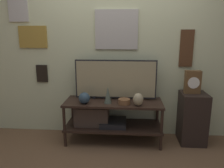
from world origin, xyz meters
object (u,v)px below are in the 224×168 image
vase_wide_bowl (124,101)px  mantel_clock (193,82)px  vase_slim_bronze (108,95)px  decorative_bust (145,93)px  vase_urn_stoneware (138,99)px  television (116,79)px  vase_round_glass (84,98)px

vase_wide_bowl → mantel_clock: bearing=10.3°
vase_slim_bronze → decorative_bust: 0.60m
vase_slim_bronze → vase_urn_stoneware: (0.40, -0.07, -0.03)m
vase_wide_bowl → decorative_bust: bearing=46.2°
mantel_clock → vase_urn_stoneware: bearing=-163.4°
television → mantel_clock: (1.05, -0.05, -0.01)m
decorative_bust → vase_round_glass: bearing=-158.1°
vase_slim_bronze → television: bearing=65.2°
vase_round_glass → decorative_bust: bearing=21.9°
vase_slim_bronze → decorative_bust: (0.52, 0.30, -0.04)m
vase_slim_bronze → vase_urn_stoneware: vase_slim_bronze is taller
decorative_bust → vase_urn_stoneware: bearing=-108.1°
vase_wide_bowl → decorative_bust: 0.44m
vase_round_glass → television: bearing=30.2°
vase_slim_bronze → vase_round_glass: size_ratio=1.50×
vase_round_glass → vase_slim_bronze: bearing=6.8°
mantel_clock → television: bearing=177.4°
decorative_bust → mantel_clock: 0.67m
television → vase_urn_stoneware: (0.31, -0.27, -0.21)m
television → vase_slim_bronze: 0.28m
vase_slim_bronze → vase_round_glass: 0.32m
mantel_clock → vase_wide_bowl: bearing=-169.7°
television → vase_round_glass: (-0.41, -0.24, -0.21)m
vase_wide_bowl → decorative_bust: decorative_bust is taller
television → vase_wide_bowl: television is taller
vase_slim_bronze → mantel_clock: (1.14, 0.15, 0.16)m
vase_wide_bowl → mantel_clock: size_ratio=0.52×
vase_round_glass → mantel_clock: (1.45, 0.19, 0.20)m
vase_slim_bronze → vase_wide_bowl: size_ratio=1.42×
television → vase_wide_bowl: 0.36m
vase_round_glass → decorative_bust: size_ratio=1.13×
vase_round_glass → decorative_bust: 0.90m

